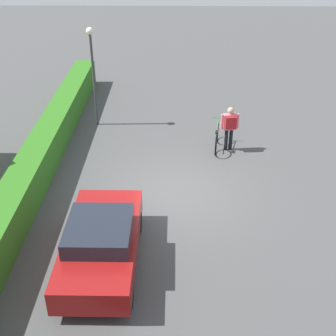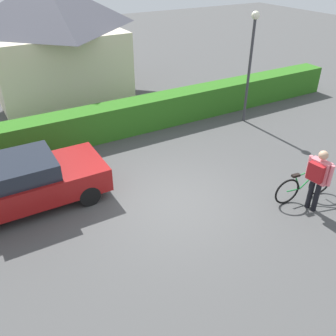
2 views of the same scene
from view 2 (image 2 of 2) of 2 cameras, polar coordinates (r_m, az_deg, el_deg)
ground_plane at (r=9.62m, az=0.77°, el=-5.54°), size 60.00×60.00×0.00m
hedge_row at (r=12.94m, az=-9.59°, el=7.16°), size 20.46×0.90×1.13m
house_distant at (r=17.37m, az=-17.83°, el=18.97°), size 5.59×5.41×4.81m
parked_car_near at (r=9.88m, az=-21.55°, el=-2.05°), size 4.00×1.79×1.34m
bicycle at (r=10.20m, az=20.59°, el=-2.66°), size 1.82×0.50×1.00m
person_rider at (r=9.55m, az=22.44°, el=-1.06°), size 0.39×0.67×1.69m
street_lamp at (r=13.74m, az=12.93°, el=17.20°), size 0.28×0.28×3.97m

